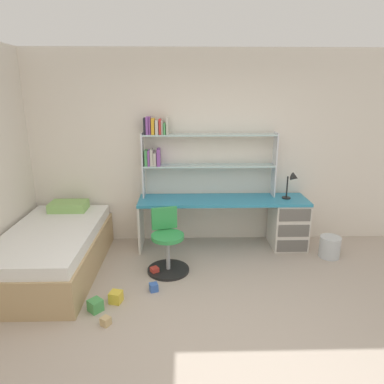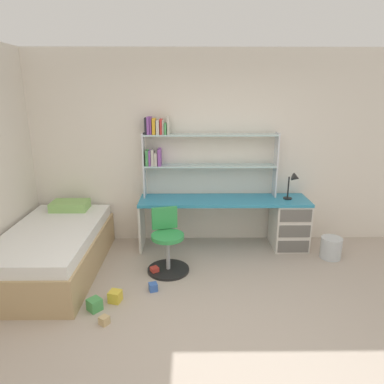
% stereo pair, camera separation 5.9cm
% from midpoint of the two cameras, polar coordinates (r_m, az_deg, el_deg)
% --- Properties ---
extents(ground_plane, '(5.91, 5.56, 0.02)m').
position_cam_midpoint_polar(ground_plane, '(3.41, 3.61, -23.30)').
color(ground_plane, '#B2A393').
extents(room_shell, '(5.91, 5.56, 2.72)m').
position_cam_midpoint_polar(room_shell, '(4.01, -15.05, 4.16)').
color(room_shell, silver).
rests_on(room_shell, ground_plane).
extents(desk, '(2.35, 0.55, 0.71)m').
position_cam_midpoint_polar(desk, '(5.05, 11.94, -4.29)').
color(desk, teal).
rests_on(desk, ground_plane).
extents(bookshelf_hutch, '(1.86, 0.22, 1.12)m').
position_cam_midpoint_polar(bookshelf_hutch, '(4.82, -1.09, 7.05)').
color(bookshelf_hutch, silver).
rests_on(bookshelf_hutch, desk).
extents(desk_lamp, '(0.20, 0.16, 0.38)m').
position_cam_midpoint_polar(desk_lamp, '(4.95, 15.89, 1.68)').
color(desk_lamp, black).
rests_on(desk_lamp, desk).
extents(swivel_chair, '(0.52, 0.52, 0.78)m').
position_cam_midpoint_polar(swivel_chair, '(4.35, -4.46, -9.07)').
color(swivel_chair, black).
rests_on(swivel_chair, ground_plane).
extents(bed_platform, '(1.07, 1.95, 0.68)m').
position_cam_midpoint_polar(bed_platform, '(4.64, -22.20, -8.94)').
color(bed_platform, tan).
rests_on(bed_platform, ground_plane).
extents(waste_bin, '(0.27, 0.27, 0.29)m').
position_cam_midpoint_polar(waste_bin, '(5.07, 21.38, -8.40)').
color(waste_bin, silver).
rests_on(waste_bin, ground_plane).
extents(toy_block_natural_0, '(0.11, 0.11, 0.08)m').
position_cam_midpoint_polar(toy_block_natural_0, '(3.65, -14.48, -19.86)').
color(toy_block_natural_0, tan).
rests_on(toy_block_natural_0, ground_plane).
extents(toy_block_red_1, '(0.12, 0.12, 0.09)m').
position_cam_midpoint_polar(toy_block_red_1, '(4.39, -6.55, -12.71)').
color(toy_block_red_1, red).
rests_on(toy_block_red_1, ground_plane).
extents(toy_block_green_2, '(0.18, 0.18, 0.12)m').
position_cam_midpoint_polar(toy_block_green_2, '(3.85, -16.03, -17.47)').
color(toy_block_green_2, '#479E51').
rests_on(toy_block_green_2, ground_plane).
extents(toy_block_blue_3, '(0.11, 0.11, 0.09)m').
position_cam_midpoint_polar(toy_block_blue_3, '(4.06, -6.74, -15.29)').
color(toy_block_blue_3, '#3860B7').
rests_on(toy_block_blue_3, ground_plane).
extents(toy_block_yellow_4, '(0.15, 0.15, 0.12)m').
position_cam_midpoint_polar(toy_block_yellow_4, '(3.94, -12.84, -16.47)').
color(toy_block_yellow_4, gold).
rests_on(toy_block_yellow_4, ground_plane).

